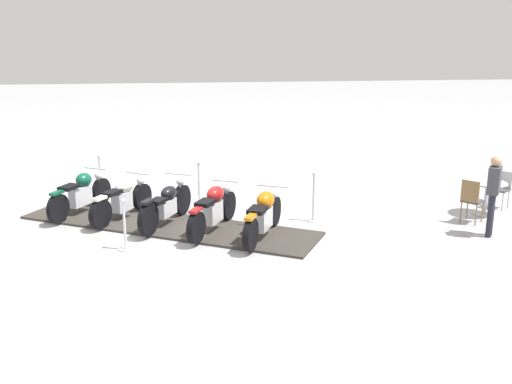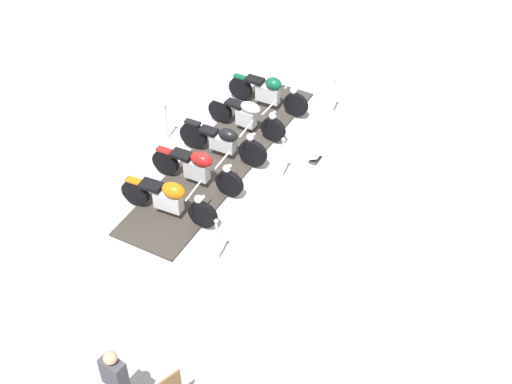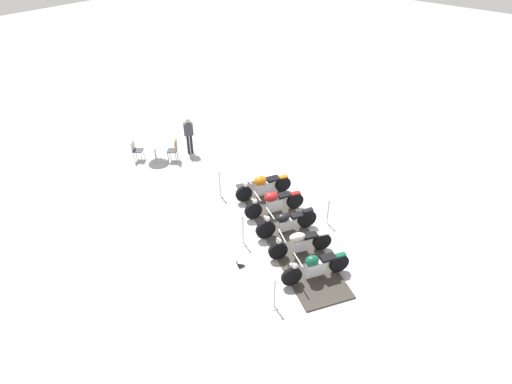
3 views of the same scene
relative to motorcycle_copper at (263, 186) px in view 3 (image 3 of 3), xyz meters
name	(u,v)px [view 3 (image 3 of 3)]	position (x,y,z in m)	size (l,w,h in m)	color
ground_plane	(286,233)	(-1.08, -1.98, -0.53)	(80.00, 80.00, 0.00)	#B2B2B7
display_platform	(286,232)	(-1.08, -1.98, -0.50)	(6.72, 1.57, 0.05)	#38332D
motorcycle_copper	(263,186)	(0.00, 0.00, 0.00)	(2.09, 1.13, 0.93)	black
motorcycle_maroon	(274,202)	(-0.56, -0.98, 0.00)	(2.07, 1.18, 0.94)	black
motorcycle_black	(286,222)	(-1.11, -1.97, -0.04)	(2.05, 1.14, 1.00)	black
motorcycle_cream	(300,243)	(-1.67, -2.95, -0.03)	(1.87, 1.24, 0.92)	black
motorcycle_forest	(315,267)	(-2.23, -3.93, -0.01)	(1.99, 1.17, 0.94)	black
stanchion_left_mid	(328,215)	(0.27, -2.75, -0.17)	(0.30, 0.30, 1.03)	silver
stanchion_right_rear	(274,297)	(-3.85, -3.69, -0.14)	(0.29, 0.29, 1.08)	silver
stanchion_right_mid	(243,235)	(-2.44, -1.21, -0.18)	(0.36, 0.36, 1.14)	silver
stanchion_right_front	(220,187)	(-1.02, 1.27, -0.12)	(0.29, 0.29, 1.13)	silver
info_placard	(240,263)	(-3.24, -1.81, -0.46)	(0.35, 0.39, 0.20)	#333338
cafe_table	(155,148)	(-0.95, 5.32, 0.07)	(0.89, 0.89, 0.78)	#B7B7BC
cafe_chair_near_table	(174,149)	(-0.42, 4.68, 0.04)	(0.56, 0.56, 0.98)	olive
cafe_chair_across_table	(136,149)	(-1.45, 5.96, -0.01)	(0.56, 0.56, 0.89)	#B7B7BC
bystander_person	(189,133)	(0.47, 4.65, 0.49)	(0.45, 0.41, 1.70)	#23232D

